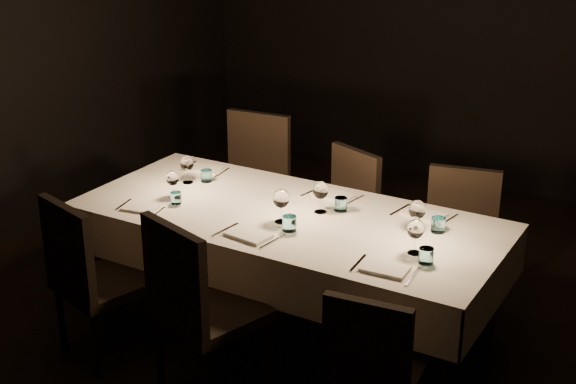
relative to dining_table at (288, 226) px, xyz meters
The scene contains 14 objects.
room 0.81m from the dining_table, ahead, with size 5.01×6.01×3.01m.
dining_table is the anchor object (origin of this frame).
chair_near_left 1.16m from the dining_table, 133.73° to the right, with size 0.58×0.58×0.98m.
place_setting_near_left 0.79m from the dining_table, 163.72° to the right, with size 0.32×0.39×0.17m.
chair_near_center 0.84m from the dining_table, 93.79° to the right, with size 0.62×0.62×1.03m.
place_setting_near_center 0.27m from the dining_table, 81.54° to the right, with size 0.37×0.42×0.20m.
chair_near_right 1.22m from the dining_table, 40.66° to the right, with size 0.45×0.45×0.86m.
place_setting_near_right 0.88m from the dining_table, 14.45° to the right, with size 0.35×0.41×0.19m.
chair_far_left 1.18m from the dining_table, 133.56° to the left, with size 0.53×0.53×1.02m.
place_setting_far_left 0.86m from the dining_table, 165.06° to the left, with size 0.33×0.40×0.18m.
chair_far_center 0.78m from the dining_table, 91.10° to the left, with size 0.57×0.57×0.92m.
place_setting_far_center 0.31m from the dining_table, 54.44° to the left, with size 0.36×0.41×0.19m.
chair_far_right 1.10m from the dining_table, 42.32° to the left, with size 0.53×0.53×0.93m.
place_setting_far_right 0.80m from the dining_table, 16.04° to the left, with size 0.37×0.42×0.20m.
Camera 1 is at (2.18, -3.73, 2.59)m, focal length 50.00 mm.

